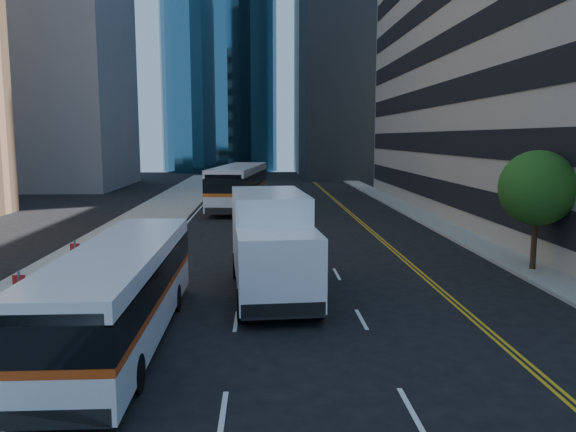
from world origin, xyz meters
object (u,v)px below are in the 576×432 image
object	(u,v)px
street_tree	(537,188)
bus_rear	(239,185)
box_truck	(271,242)
bus_front	(122,290)

from	to	relation	value
street_tree	bus_rear	size ratio (longest dim) A/B	0.37
street_tree	box_truck	world-z (taller)	street_tree
bus_front	street_tree	bearing A→B (deg)	26.03
street_tree	box_truck	distance (m)	11.83
bus_front	box_truck	xyz separation A→B (m)	(4.27, 4.74, 0.44)
bus_rear	box_truck	world-z (taller)	box_truck
bus_front	bus_rear	size ratio (longest dim) A/B	0.78
street_tree	bus_front	world-z (taller)	street_tree
bus_rear	street_tree	bearing A→B (deg)	-52.17
box_truck	bus_rear	bearing A→B (deg)	90.67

